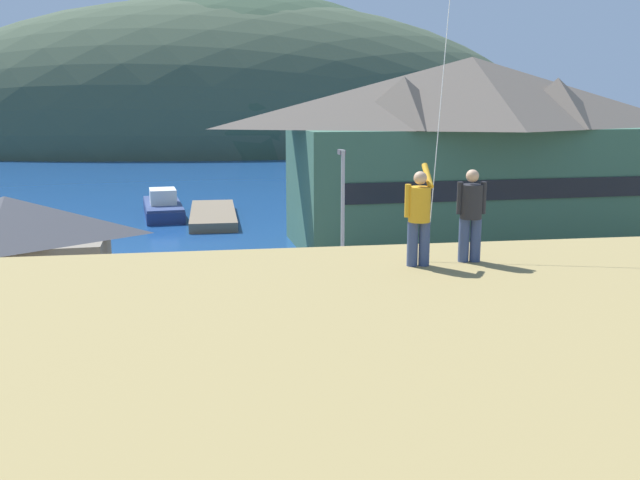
# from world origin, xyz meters

# --- Properties ---
(ground_plane) EXTENTS (600.00, 600.00, 0.00)m
(ground_plane) POSITION_xyz_m (0.00, 0.00, 0.00)
(ground_plane) COLOR #66604C
(parking_lot_pad) EXTENTS (40.00, 20.00, 0.10)m
(parking_lot_pad) POSITION_xyz_m (0.00, 5.00, 0.05)
(parking_lot_pad) COLOR slate
(parking_lot_pad) RESTS_ON ground
(bay_water) EXTENTS (360.00, 84.00, 0.03)m
(bay_water) POSITION_xyz_m (0.00, 60.00, 0.01)
(bay_water) COLOR navy
(bay_water) RESTS_ON ground
(far_hill_west_ridge) EXTENTS (121.06, 56.14, 52.29)m
(far_hill_west_ridge) POSITION_xyz_m (-1.36, 110.67, 0.00)
(far_hill_west_ridge) COLOR #3D4C38
(far_hill_west_ridge) RESTS_ON ground
(far_hill_east_peak) EXTENTS (92.63, 71.04, 57.04)m
(far_hill_east_peak) POSITION_xyz_m (0.44, 118.08, 0.00)
(far_hill_east_peak) COLOR #334733
(far_hill_east_peak) RESTS_ON ground
(harbor_lodge) EXTENTS (22.30, 10.93, 11.05)m
(harbor_lodge) POSITION_xyz_m (10.19, 21.55, 5.89)
(harbor_lodge) COLOR #38604C
(harbor_lodge) RESTS_ON ground
(storage_shed_near_lot) EXTENTS (7.77, 5.43, 5.15)m
(storage_shed_near_lot) POSITION_xyz_m (-12.50, 8.70, 2.67)
(storage_shed_near_lot) COLOR #756B5B
(storage_shed_near_lot) RESTS_ON ground
(wharf_dock) EXTENTS (3.20, 10.94, 0.70)m
(wharf_dock) POSITION_xyz_m (-4.95, 32.60, 0.35)
(wharf_dock) COLOR #70604C
(wharf_dock) RESTS_ON ground
(moored_boat_wharfside) EXTENTS (3.62, 8.59, 2.16)m
(moored_boat_wharfside) POSITION_xyz_m (-8.64, 34.67, 0.72)
(moored_boat_wharfside) COLOR navy
(moored_boat_wharfside) RESTS_ON ground
(parked_car_back_row_right) EXTENTS (4.21, 2.08, 1.82)m
(parked_car_back_row_right) POSITION_xyz_m (1.04, 0.12, 1.06)
(parked_car_back_row_right) COLOR red
(parked_car_back_row_right) RESTS_ON parking_lot_pad
(parked_car_front_row_silver) EXTENTS (4.26, 2.17, 1.82)m
(parked_car_front_row_silver) POSITION_xyz_m (3.02, 5.31, 1.06)
(parked_car_front_row_silver) COLOR #9EA3A8
(parked_car_front_row_silver) RESTS_ON parking_lot_pad
(parking_light_pole) EXTENTS (0.24, 0.78, 6.45)m
(parking_light_pole) POSITION_xyz_m (0.45, 10.56, 3.85)
(parking_light_pole) COLOR #ADADB2
(parking_light_pole) RESTS_ON parking_lot_pad
(person_kite_flyer) EXTENTS (0.53, 0.65, 1.86)m
(person_kite_flyer) POSITION_xyz_m (-1.29, -5.95, 6.55)
(person_kite_flyer) COLOR #384770
(person_kite_flyer) RESTS_ON grassy_hill_foreground
(person_companion) EXTENTS (0.55, 0.40, 1.74)m
(person_companion) POSITION_xyz_m (-0.23, -5.77, 6.54)
(person_companion) COLOR #384770
(person_companion) RESTS_ON grassy_hill_foreground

